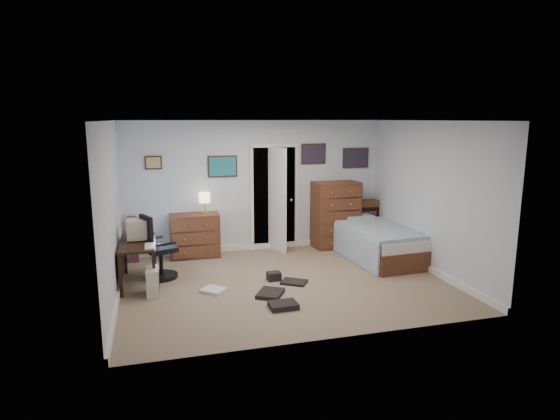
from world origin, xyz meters
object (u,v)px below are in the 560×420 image
Objects in this scene: low_dresser at (195,236)px; tall_dresser at (336,215)px; bed at (377,242)px; computer_desk at (133,252)px; office_chair at (157,254)px.

low_dresser is 0.69× the size of tall_dresser.
low_dresser reaches higher than bed.
tall_dresser is at bearing 17.84° from computer_desk.
office_chair is 0.80× the size of tall_dresser.
bed is (0.44, -0.95, -0.34)m from tall_dresser.
computer_desk is 1.62m from low_dresser.
low_dresser is (1.05, 1.23, -0.11)m from computer_desk.
tall_dresser is (2.78, -0.02, 0.25)m from low_dresser.
tall_dresser is (3.83, 1.20, 0.14)m from computer_desk.
office_chair is 3.63m from tall_dresser.
tall_dresser is at bearing -6.50° from office_chair.
bed is (4.26, 0.25, -0.20)m from computer_desk.
office_chair is at bearing -166.04° from tall_dresser.
tall_dresser reaches higher than bed.
computer_desk is at bearing -165.56° from tall_dresser.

